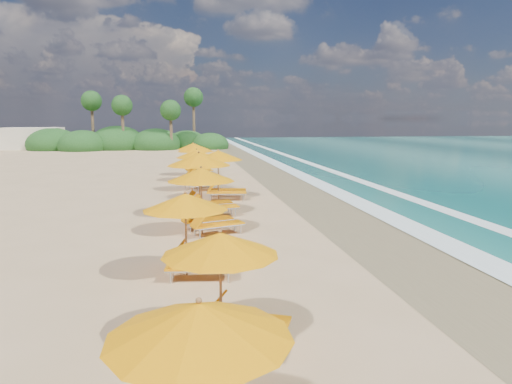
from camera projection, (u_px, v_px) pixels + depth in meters
name	position (u px, v px, depth m)	size (l,w,h in m)	color
ground	(256.00, 223.00, 17.88)	(160.00, 160.00, 0.00)	tan
wet_sand	(355.00, 219.00, 18.51)	(4.00, 160.00, 0.01)	olive
surf_foam	(419.00, 216.00, 18.92)	(4.00, 160.00, 0.01)	white
station_1	(215.00, 378.00, 5.05)	(2.60, 2.52, 2.09)	olive
station_2	(229.00, 281.00, 8.09)	(2.71, 2.68, 2.08)	olive
station_3	(193.00, 228.00, 11.75)	(2.51, 2.37, 2.18)	olive
station_4	(206.00, 196.00, 16.12)	(3.01, 2.95, 2.36)	olive
station_5	(204.00, 180.00, 19.12)	(3.15, 3.00, 2.65)	olive
station_6	(222.00, 171.00, 23.07)	(2.88, 2.71, 2.48)	olive
station_7	(200.00, 167.00, 25.89)	(3.13, 3.13, 2.34)	olive
station_8	(199.00, 160.00, 29.79)	(2.78, 2.62, 2.41)	olive
station_9	(196.00, 157.00, 32.80)	(2.74, 2.60, 2.32)	olive
treeline	(126.00, 142.00, 60.57)	(25.80, 8.80, 9.74)	#163D14
beach_building	(33.00, 138.00, 61.06)	(7.00, 5.00, 2.80)	beige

